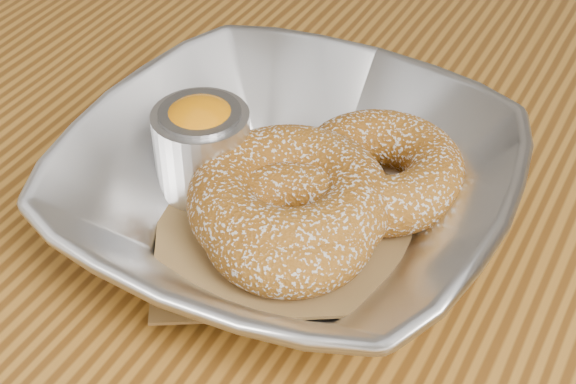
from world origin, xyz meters
The scene contains 7 objects.
table centered at (0.00, 0.00, 0.65)m, with size 1.20×0.80×0.75m.
serving_bowl centered at (-0.03, -0.03, 0.78)m, with size 0.24×0.24×0.06m, color silver.
parchment centered at (-0.03, -0.03, 0.76)m, with size 0.14×0.14×0.00m, color olive.
donut_back centered at (0.00, 0.01, 0.78)m, with size 0.10×0.10×0.03m, color #8F5214.
donut_front centered at (-0.02, -0.05, 0.78)m, with size 0.09×0.09×0.03m, color #8F5214.
donut_extra centered at (-0.03, -0.04, 0.78)m, with size 0.11×0.11×0.04m, color #8F5214.
ramekin centered at (-0.09, -0.03, 0.79)m, with size 0.06×0.06×0.06m.
Camera 1 is at (0.14, -0.35, 1.09)m, focal length 55.00 mm.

